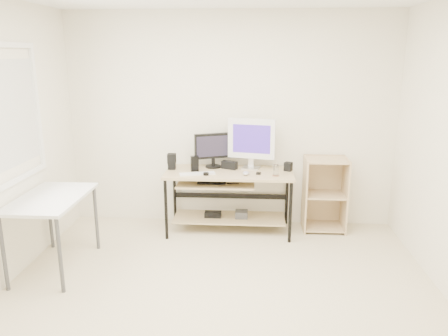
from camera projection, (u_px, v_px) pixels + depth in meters
name	position (u px, v px, depth m)	size (l,w,h in m)	color
room	(201.00, 155.00, 3.45)	(4.01, 4.01, 2.62)	beige
desk	(227.00, 188.00, 5.20)	(1.50, 0.65, 0.75)	tan
side_table	(51.00, 205.00, 4.25)	(0.60, 1.00, 0.75)	silver
shelf_unit	(324.00, 193.00, 5.30)	(0.50, 0.40, 0.90)	tan
black_monitor	(213.00, 148.00, 5.28)	(0.44, 0.21, 0.42)	black
white_imac	(251.00, 140.00, 5.19)	(0.57, 0.18, 0.61)	silver
keyboard	(197.00, 174.00, 5.02)	(0.41, 0.11, 0.01)	silver
mouse	(246.00, 173.00, 5.00)	(0.07, 0.12, 0.04)	#BCBCC1
center_speaker	(229.00, 165.00, 5.25)	(0.19, 0.08, 0.09)	black
speaker_left	(172.00, 161.00, 5.22)	(0.10, 0.10, 0.19)	black
speaker_right	(288.00, 167.00, 5.17)	(0.09, 0.09, 0.10)	black
audio_controller	(195.00, 164.00, 5.14)	(0.09, 0.06, 0.18)	black
volume_puck	(206.00, 174.00, 4.99)	(0.07, 0.07, 0.03)	black
smartphone	(258.00, 173.00, 5.05)	(0.05, 0.10, 0.01)	black
coaster	(276.00, 176.00, 4.96)	(0.08, 0.08, 0.01)	#9C6746
drinking_glass	(276.00, 170.00, 4.94)	(0.06, 0.06, 0.13)	white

